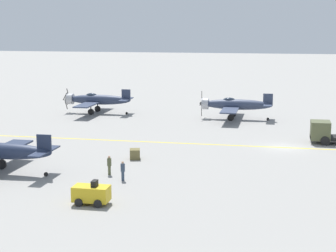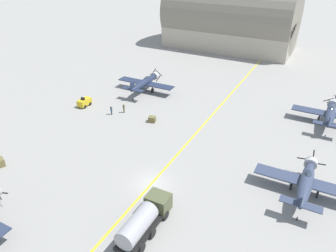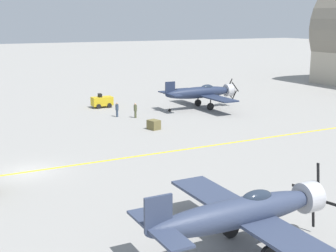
% 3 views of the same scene
% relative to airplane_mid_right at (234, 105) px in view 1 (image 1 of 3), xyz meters
% --- Properties ---
extents(ground_plane, '(400.00, 400.00, 0.00)m').
position_rel_airplane_mid_right_xyz_m(ground_plane, '(-17.12, -6.69, -2.01)').
color(ground_plane, gray).
extents(taxiway_stripe, '(0.30, 160.00, 0.01)m').
position_rel_airplane_mid_right_xyz_m(taxiway_stripe, '(-17.12, -6.69, -2.01)').
color(taxiway_stripe, yellow).
rests_on(taxiway_stripe, ground).
extents(airplane_mid_right, '(12.00, 9.98, 3.80)m').
position_rel_airplane_mid_right_xyz_m(airplane_mid_right, '(0.00, 0.00, 0.00)').
color(airplane_mid_right, '#333D57').
rests_on(airplane_mid_right, ground).
extents(airplane_far_right, '(12.00, 9.98, 3.65)m').
position_rel_airplane_mid_right_xyz_m(airplane_far_right, '(1.09, 20.20, 0.00)').
color(airplane_far_right, '#2C3750').
rests_on(airplane_far_right, ground).
extents(tow_tractor, '(1.57, 2.60, 1.79)m').
position_rel_airplane_mid_right_xyz_m(tow_tractor, '(-39.32, 6.95, -1.22)').
color(tow_tractor, gold).
rests_on(tow_tractor, ground).
extents(ground_crew_walking, '(0.36, 0.36, 1.67)m').
position_rel_airplane_mid_right_xyz_m(ground_crew_walking, '(-32.86, 6.46, -1.10)').
color(ground_crew_walking, '#334256').
rests_on(ground_crew_walking, ground).
extents(ground_crew_inspecting, '(0.37, 0.37, 1.70)m').
position_rel_airplane_mid_right_xyz_m(ground_crew_inspecting, '(-31.35, 8.10, -1.08)').
color(ground_crew_inspecting, '#515638').
rests_on(ground_crew_inspecting, ground).
extents(supply_crate_by_tanker, '(1.37, 1.23, 0.97)m').
position_rel_airplane_mid_right_xyz_m(supply_crate_by_tanker, '(-25.21, 7.45, -1.53)').
color(supply_crate_by_tanker, brown).
rests_on(supply_crate_by_tanker, ground).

